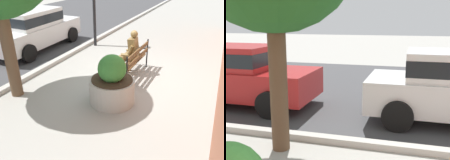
# 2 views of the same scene
# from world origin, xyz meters

# --- Properties ---
(ground_plane) EXTENTS (80.00, 80.00, 0.00)m
(ground_plane) POSITION_xyz_m (0.00, 0.00, 0.00)
(ground_plane) COLOR #9E9B93
(curb_stone) EXTENTS (60.00, 0.20, 0.12)m
(curb_stone) POSITION_xyz_m (0.00, 2.90, 0.06)
(curb_stone) COLOR #B2AFA8
(curb_stone) RESTS_ON ground
(park_bench) EXTENTS (1.80, 0.54, 0.95)m
(park_bench) POSITION_xyz_m (-0.02, 0.10, 0.54)
(park_bench) COLOR brown
(park_bench) RESTS_ON ground
(bronze_statue_seated) EXTENTS (0.63, 0.77, 1.37)m
(bronze_statue_seated) POSITION_xyz_m (0.18, 0.32, 0.67)
(bronze_statue_seated) COLOR olive
(bronze_statue_seated) RESTS_ON ground
(concrete_planter) EXTENTS (1.11, 1.11, 1.24)m
(concrete_planter) POSITION_xyz_m (-1.64, 0.03, 0.48)
(concrete_planter) COLOR #A8A399
(concrete_planter) RESTS_ON ground
(parked_car_white) EXTENTS (4.10, 1.92, 1.56)m
(parked_car_white) POSITION_xyz_m (0.79, 4.63, 0.84)
(parked_car_white) COLOR silver
(parked_car_white) RESTS_ON ground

